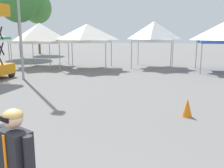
# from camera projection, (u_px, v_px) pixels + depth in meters

# --- Properties ---
(canopy_tent_far_left) EXTENTS (3.69, 3.69, 3.44)m
(canopy_tent_far_left) POSITION_uv_depth(u_px,v_px,m) (39.00, 33.00, 20.08)
(canopy_tent_far_left) COLOR #9E9EA3
(canopy_tent_far_left) RESTS_ON ground
(canopy_tent_behind_left) EXTENTS (3.67, 3.67, 3.32)m
(canopy_tent_behind_left) POSITION_uv_depth(u_px,v_px,m) (87.00, 33.00, 18.82)
(canopy_tent_behind_left) COLOR #9E9EA3
(canopy_tent_behind_left) RESTS_ON ground
(canopy_tent_center) EXTENTS (3.25, 3.25, 3.53)m
(canopy_tent_center) POSITION_uv_depth(u_px,v_px,m) (154.00, 32.00, 19.61)
(canopy_tent_center) COLOR #9E9EA3
(canopy_tent_center) RESTS_ON ground
(canopy_tent_right_of_center) EXTENTS (3.19, 3.19, 3.38)m
(canopy_tent_right_of_center) POSITION_uv_depth(u_px,v_px,m) (223.00, 33.00, 17.29)
(canopy_tent_right_of_center) COLOR #9E9EA3
(canopy_tent_right_of_center) RESTS_ON ground
(tree_behind_tents_right) EXTENTS (4.31, 4.31, 8.50)m
(tree_behind_tents_right) POSITION_uv_depth(u_px,v_px,m) (17.00, 0.00, 27.39)
(tree_behind_tents_right) COLOR brown
(tree_behind_tents_right) RESTS_ON ground
(tree_behind_tents_center) EXTENTS (3.52, 3.52, 7.70)m
(tree_behind_tents_center) POSITION_uv_depth(u_px,v_px,m) (37.00, 8.00, 32.01)
(tree_behind_tents_center) COLOR brown
(tree_behind_tents_center) RESTS_ON ground
(traffic_cone_lot_center) EXTENTS (0.32, 0.32, 0.59)m
(traffic_cone_lot_center) POSITION_uv_depth(u_px,v_px,m) (187.00, 108.00, 8.11)
(traffic_cone_lot_center) COLOR orange
(traffic_cone_lot_center) RESTS_ON ground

